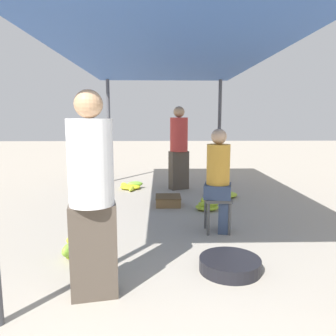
% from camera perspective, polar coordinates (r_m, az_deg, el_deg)
% --- Properties ---
extents(canopy_post_back_left, '(0.08, 0.08, 2.38)m').
position_cam_1_polar(canopy_post_back_left, '(7.82, -10.25, 6.26)').
color(canopy_post_back_left, '#4C4C51').
rests_on(canopy_post_back_left, ground).
extents(canopy_post_back_right, '(0.08, 0.08, 2.38)m').
position_cam_1_polar(canopy_post_back_right, '(7.86, 8.93, 6.31)').
color(canopy_post_back_right, '#4C4C51').
rests_on(canopy_post_back_right, ground).
extents(canopy_tarp, '(3.00, 5.89, 0.04)m').
position_cam_1_polar(canopy_tarp, '(5.06, -0.19, 18.94)').
color(canopy_tarp, '#33569E').
rests_on(canopy_tarp, canopy_post_front_left).
extents(vendor_foreground, '(0.43, 0.43, 1.72)m').
position_cam_1_polar(vendor_foreground, '(2.73, -13.16, -4.31)').
color(vendor_foreground, '#4C4238').
rests_on(vendor_foreground, ground).
extents(stool, '(0.34, 0.34, 0.47)m').
position_cam_1_polar(stool, '(4.38, 8.59, -6.32)').
color(stool, '#4C4C4C').
rests_on(stool, ground).
extents(vendor_seated, '(0.41, 0.41, 1.37)m').
position_cam_1_polar(vendor_seated, '(4.32, 8.95, -1.82)').
color(vendor_seated, '#384766').
rests_on(vendor_seated, ground).
extents(basin_black, '(0.61, 0.61, 0.13)m').
position_cam_1_polar(basin_black, '(3.42, 10.73, -16.20)').
color(basin_black, black).
rests_on(basin_black, ground).
extents(banana_pile_left_0, '(0.40, 0.40, 0.31)m').
position_cam_1_polar(banana_pile_left_0, '(3.73, -14.95, -13.09)').
color(banana_pile_left_0, '#82B835').
rests_on(banana_pile_left_0, ground).
extents(banana_pile_left_1, '(0.53, 0.62, 0.16)m').
position_cam_1_polar(banana_pile_left_1, '(7.05, -6.58, -3.16)').
color(banana_pile_left_1, yellow).
rests_on(banana_pile_left_1, ground).
extents(banana_pile_right_0, '(0.60, 0.56, 0.23)m').
position_cam_1_polar(banana_pile_right_0, '(6.40, 9.18, -4.23)').
color(banana_pile_right_0, '#8BBC33').
rests_on(banana_pile_right_0, ground).
extents(banana_pile_right_1, '(0.40, 0.37, 0.23)m').
position_cam_1_polar(banana_pile_right_1, '(5.46, 6.85, -6.40)').
color(banana_pile_right_1, '#A1C52F').
rests_on(banana_pile_right_1, ground).
extents(crate_near, '(0.43, 0.43, 0.17)m').
position_cam_1_polar(crate_near, '(5.69, 0.02, -5.71)').
color(crate_near, brown).
rests_on(crate_near, ground).
extents(shopper_walking_mid, '(0.49, 0.49, 1.74)m').
position_cam_1_polar(shopper_walking_mid, '(6.88, 1.91, 3.71)').
color(shopper_walking_mid, '#4C4238').
rests_on(shopper_walking_mid, ground).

